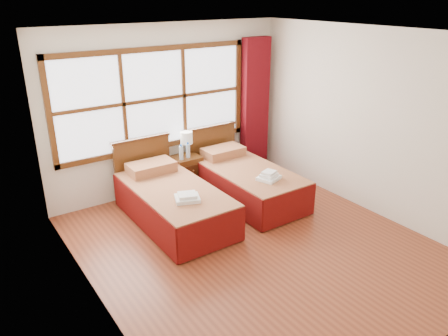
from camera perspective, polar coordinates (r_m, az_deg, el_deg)
floor at (r=5.67m, az=4.18°, el=-10.07°), size 4.50×4.50×0.00m
ceiling at (r=4.82m, az=5.07°, el=17.11°), size 4.50×4.50×0.00m
wall_back at (r=6.91m, az=-7.23°, el=7.58°), size 4.00×0.00×4.00m
wall_left at (r=4.22m, az=-17.15°, el=-2.85°), size 0.00×4.50×4.50m
wall_right at (r=6.49m, az=18.58°, el=5.64°), size 0.00×4.50×4.50m
window at (r=6.73m, az=-9.06°, el=8.83°), size 3.16×0.06×1.56m
curtain at (r=7.67m, az=4.06°, el=8.15°), size 0.50×0.16×2.30m
bed_left at (r=6.14m, az=-6.77°, el=-4.30°), size 1.00×2.02×0.97m
bed_right at (r=6.76m, az=2.82°, el=-1.66°), size 0.98×2.00×0.95m
nightstand at (r=7.09m, az=-4.87°, el=-0.65°), size 0.42×0.42×0.57m
towels_left at (r=5.63m, az=-4.81°, el=-3.85°), size 0.38×0.36×0.09m
towels_right at (r=6.27m, az=5.89°, el=-1.08°), size 0.37×0.35×0.13m
lamp at (r=6.99m, az=-4.94°, el=3.88°), size 0.20×0.20×0.38m
bottle_near at (r=6.83m, az=-5.61°, el=2.01°), size 0.07×0.07×0.25m
bottle_far at (r=6.90m, az=-4.73°, el=2.27°), size 0.07×0.07×0.25m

